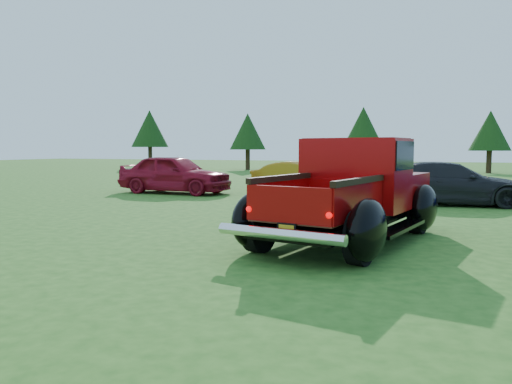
% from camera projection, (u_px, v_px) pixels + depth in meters
% --- Properties ---
extents(ground, '(120.00, 120.00, 0.00)m').
position_uv_depth(ground, '(253.00, 239.00, 9.58)').
color(ground, '#265618').
rests_on(ground, ground).
extents(tree_far_west, '(3.33, 3.33, 5.20)m').
position_uv_depth(tree_far_west, '(150.00, 129.00, 45.09)').
color(tree_far_west, '#332114').
rests_on(tree_far_west, ground).
extents(tree_west, '(2.94, 2.94, 4.60)m').
position_uv_depth(tree_west, '(248.00, 132.00, 40.57)').
color(tree_west, '#332114').
rests_on(tree_west, ground).
extents(tree_mid_left, '(3.20, 3.20, 5.00)m').
position_uv_depth(tree_mid_left, '(363.00, 128.00, 39.13)').
color(tree_mid_left, '#332114').
rests_on(tree_mid_left, ground).
extents(tree_mid_right, '(2.82, 2.82, 4.40)m').
position_uv_depth(tree_mid_right, '(490.00, 131.00, 34.97)').
color(tree_mid_right, '#332114').
rests_on(tree_mid_right, ground).
extents(pickup_truck, '(3.25, 5.49, 1.94)m').
position_uv_depth(pickup_truck, '(356.00, 191.00, 9.60)').
color(pickup_truck, black).
rests_on(pickup_truck, ground).
extents(show_car_red, '(4.52, 1.96, 1.52)m').
position_uv_depth(show_car_red, '(175.00, 174.00, 19.39)').
color(show_car_red, maroon).
rests_on(show_car_red, ground).
extents(show_car_yellow, '(3.75, 1.46, 1.22)m').
position_uv_depth(show_car_yellow, '(299.00, 177.00, 19.63)').
color(show_car_yellow, '#AD7017').
rests_on(show_car_yellow, ground).
extents(show_car_grey, '(4.79, 2.47, 1.33)m').
position_uv_depth(show_car_grey, '(450.00, 183.00, 15.42)').
color(show_car_grey, black).
rests_on(show_car_grey, ground).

